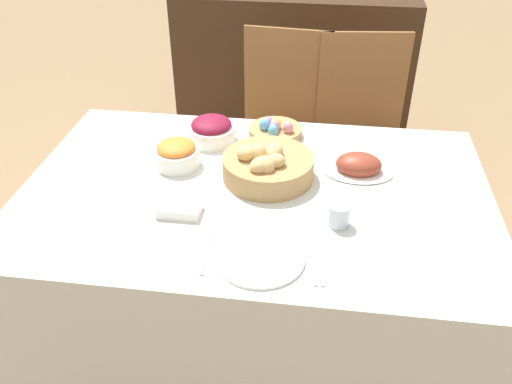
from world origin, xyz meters
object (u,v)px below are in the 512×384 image
at_px(ham_platter, 358,166).
at_px(dinner_plate, 260,257).
at_px(knife, 315,263).
at_px(fork, 206,253).
at_px(sideboard, 293,71).
at_px(spoon, 326,264).
at_px(beet_salad_bowl, 212,130).
at_px(chair_far_center, 281,128).
at_px(bread_basket, 267,166).
at_px(carrot_bowl, 177,154).
at_px(chair_far_right, 361,133).
at_px(egg_basket, 275,130).
at_px(butter_dish, 179,209).
at_px(drinking_cup, 339,215).

xyz_separation_m(ham_platter, dinner_plate, (-0.28, -0.49, -0.02)).
relative_size(ham_platter, knife, 1.35).
relative_size(dinner_plate, fork, 1.42).
xyz_separation_m(sideboard, fork, (-0.09, -2.08, 0.28)).
height_order(ham_platter, spoon, ham_platter).
bearing_deg(fork, beet_salad_bowl, 96.77).
distance_m(chair_far_center, bread_basket, 0.85).
xyz_separation_m(chair_far_center, carrot_bowl, (-0.30, -0.76, 0.27)).
height_order(chair_far_right, egg_basket, chair_far_right).
relative_size(egg_basket, fork, 1.14).
relative_size(beet_salad_bowl, knife, 0.99).
bearing_deg(bread_basket, butter_dish, -135.79).
xyz_separation_m(egg_basket, butter_dish, (-0.24, -0.53, -0.01)).
relative_size(ham_platter, drinking_cup, 3.36).
xyz_separation_m(carrot_bowl, drinking_cup, (0.56, -0.27, -0.01)).
height_order(sideboard, ham_platter, sideboard).
distance_m(sideboard, bread_basket, 1.70).
relative_size(sideboard, carrot_bowl, 8.93).
bearing_deg(bread_basket, chair_far_right, 65.82).
relative_size(bread_basket, ham_platter, 1.27).
bearing_deg(butter_dish, bread_basket, 44.21).
distance_m(chair_far_center, carrot_bowl, 0.86).
relative_size(carrot_bowl, fork, 0.88).
relative_size(dinner_plate, spoon, 1.42).
relative_size(bread_basket, beet_salad_bowl, 1.73).
bearing_deg(dinner_plate, ham_platter, 60.46).
distance_m(egg_basket, drinking_cup, 0.58).
bearing_deg(ham_platter, beet_salad_bowl, 164.40).
bearing_deg(beet_salad_bowl, fork, -79.90).
bearing_deg(butter_dish, chair_far_center, 77.94).
height_order(sideboard, egg_basket, sideboard).
bearing_deg(beet_salad_bowl, dinner_plate, -67.48).
relative_size(ham_platter, beet_salad_bowl, 1.36).
xyz_separation_m(bread_basket, fork, (-0.12, -0.41, -0.05)).
relative_size(chair_far_right, butter_dish, 7.41).
distance_m(chair_far_right, knife, 1.24).
bearing_deg(egg_basket, butter_dish, -114.09).
height_order(sideboard, bread_basket, sideboard).
xyz_separation_m(bread_basket, dinner_plate, (0.03, -0.41, -0.04)).
height_order(beet_salad_bowl, knife, beet_salad_bowl).
distance_m(ham_platter, spoon, 0.50).
distance_m(chair_far_right, bread_basket, 0.92).
xyz_separation_m(bread_basket, spoon, (0.21, -0.41, -0.05)).
bearing_deg(butter_dish, dinner_plate, -32.48).
bearing_deg(carrot_bowl, ham_platter, 3.44).
bearing_deg(drinking_cup, chair_far_right, 83.47).
bearing_deg(chair_far_right, chair_far_center, 173.29).
bearing_deg(bread_basket, beet_salad_bowl, 135.76).
relative_size(sideboard, knife, 7.88).
xyz_separation_m(chair_far_right, fork, (-0.48, -1.21, 0.23)).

